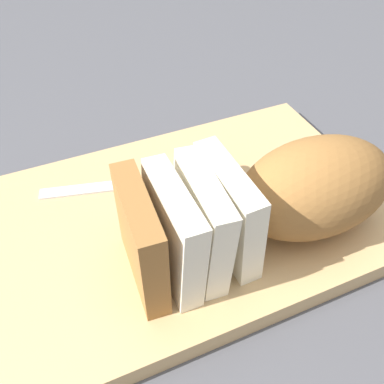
{
  "coord_description": "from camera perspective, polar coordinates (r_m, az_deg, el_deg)",
  "views": [
    {
      "loc": [
        0.15,
        0.31,
        0.39
      ],
      "look_at": [
        0.0,
        0.0,
        0.05
      ],
      "focal_mm": 39.76,
      "sensor_mm": 36.0,
      "label": 1
    }
  ],
  "objects": [
    {
      "name": "bread_knife",
      "position": [
        0.54,
        -0.67,
        2.49
      ],
      "size": [
        0.24,
        0.08,
        0.02
      ],
      "rotation": [
        0.0,
        0.0,
        -0.27
      ],
      "color": "silver",
      "rests_on": "cutting_board"
    },
    {
      "name": "ground_plane",
      "position": [
        0.52,
        -0.0,
        -4.33
      ],
      "size": [
        3.0,
        3.0,
        0.0
      ],
      "primitive_type": "plane",
      "color": "#4C4C51"
    },
    {
      "name": "crumb_near_loaf",
      "position": [
        0.5,
        10.66,
        -3.55
      ],
      "size": [
        0.01,
        0.01,
        0.01
      ],
      "primitive_type": "sphere",
      "color": "#996633",
      "rests_on": "cutting_board"
    },
    {
      "name": "crumb_near_knife",
      "position": [
        0.54,
        0.37,
        1.32
      ],
      "size": [
        0.0,
        0.0,
        0.0
      ],
      "primitive_type": "sphere",
      "color": "#996633",
      "rests_on": "cutting_board"
    },
    {
      "name": "cutting_board",
      "position": [
        0.51,
        -0.0,
        -3.41
      ],
      "size": [
        0.47,
        0.32,
        0.02
      ],
      "primitive_type": "cube",
      "rotation": [
        0.0,
        0.0,
        -0.03
      ],
      "color": "tan",
      "rests_on": "ground_plane"
    },
    {
      "name": "crumb_stray_left",
      "position": [
        0.52,
        4.76,
        -0.69
      ],
      "size": [
        0.01,
        0.01,
        0.01
      ],
      "primitive_type": "sphere",
      "color": "#996633",
      "rests_on": "cutting_board"
    },
    {
      "name": "crumb_stray_right",
      "position": [
        0.52,
        7.63,
        -0.81
      ],
      "size": [
        0.01,
        0.01,
        0.01
      ],
      "primitive_type": "sphere",
      "color": "#996633",
      "rests_on": "cutting_board"
    },
    {
      "name": "bread_loaf",
      "position": [
        0.45,
        10.8,
        -1.08
      ],
      "size": [
        0.3,
        0.13,
        0.11
      ],
      "rotation": [
        0.0,
        0.0,
        -0.07
      ],
      "color": "#996633",
      "rests_on": "cutting_board"
    }
  ]
}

